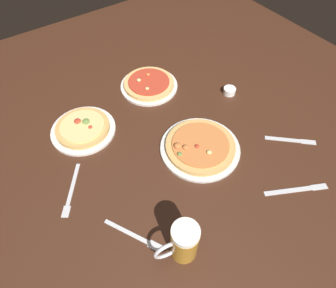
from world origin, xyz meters
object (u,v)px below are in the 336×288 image
at_px(pizza_plate_side, 83,128).
at_px(ramekin_sauce, 229,91).
at_px(pizza_plate_near, 200,147).
at_px(beer_mug_dark, 183,242).
at_px(fork_left, 134,235).
at_px(knife_right, 297,190).
at_px(fork_spare, 71,190).
at_px(knife_spare, 291,140).
at_px(pizza_plate_far, 149,84).

bearing_deg(pizza_plate_side, ramekin_sauce, -14.75).
relative_size(pizza_plate_near, beer_mug_dark, 2.02).
height_order(pizza_plate_near, fork_left, pizza_plate_near).
bearing_deg(knife_right, fork_spare, 145.36).
bearing_deg(fork_spare, knife_right, -34.64).
bearing_deg(beer_mug_dark, knife_spare, 9.49).
relative_size(pizza_plate_side, fork_spare, 1.43).
bearing_deg(pizza_plate_near, knife_spare, -28.01).
xyz_separation_m(fork_left, fork_spare, (-0.10, 0.28, -0.00)).
relative_size(beer_mug_dark, fork_left, 0.81).
bearing_deg(ramekin_sauce, fork_left, -155.05).
bearing_deg(ramekin_sauce, pizza_plate_near, -150.63).
xyz_separation_m(beer_mug_dark, fork_spare, (-0.20, 0.41, -0.08)).
height_order(pizza_plate_far, pizza_plate_side, pizza_plate_side).
bearing_deg(pizza_plate_near, pizza_plate_side, 133.81).
height_order(beer_mug_dark, fork_left, beer_mug_dark).
bearing_deg(pizza_plate_near, fork_left, -158.87).
distance_m(beer_mug_dark, knife_spare, 0.66).
bearing_deg(knife_spare, ramekin_sauce, 92.10).
distance_m(pizza_plate_far, knife_right, 0.81).
bearing_deg(beer_mug_dark, fork_left, 127.48).
distance_m(beer_mug_dark, knife_right, 0.49).
bearing_deg(fork_spare, knife_spare, -19.50).
xyz_separation_m(pizza_plate_far, knife_right, (0.14, -0.80, -0.01)).
relative_size(beer_mug_dark, knife_spare, 0.96).
bearing_deg(beer_mug_dark, pizza_plate_side, 93.80).
xyz_separation_m(beer_mug_dark, knife_spare, (0.65, 0.11, -0.08)).
height_order(pizza_plate_side, beer_mug_dark, beer_mug_dark).
distance_m(pizza_plate_near, fork_spare, 0.52).
relative_size(fork_left, fork_spare, 1.03).
relative_size(beer_mug_dark, ramekin_sauce, 2.76).
xyz_separation_m(pizza_plate_side, knife_right, (0.52, -0.72, -0.01)).
xyz_separation_m(ramekin_sauce, fork_spare, (-0.84, -0.07, -0.01)).
height_order(pizza_plate_side, knife_spare, pizza_plate_side).
relative_size(beer_mug_dark, fork_spare, 0.84).
bearing_deg(fork_left, knife_spare, -1.89).
distance_m(ramekin_sauce, fork_left, 0.81).
height_order(ramekin_sauce, knife_spare, ramekin_sauce).
height_order(fork_spare, knife_spare, same).
bearing_deg(pizza_plate_near, knife_right, -63.74).
bearing_deg(pizza_plate_far, knife_right, -80.24).
bearing_deg(ramekin_sauce, pizza_plate_far, 138.39).
bearing_deg(fork_left, pizza_plate_near, 21.13).
height_order(fork_left, knife_right, same).
bearing_deg(knife_spare, knife_right, -134.56).
xyz_separation_m(pizza_plate_near, beer_mug_dark, (-0.31, -0.29, 0.06)).
distance_m(ramekin_sauce, knife_spare, 0.37).
distance_m(pizza_plate_side, fork_spare, 0.29).
distance_m(beer_mug_dark, ramekin_sauce, 0.80).
height_order(pizza_plate_side, fork_spare, pizza_plate_side).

